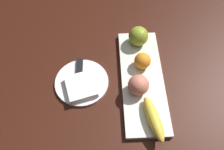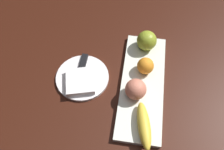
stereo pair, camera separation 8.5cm
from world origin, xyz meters
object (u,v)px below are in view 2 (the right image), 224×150
at_px(fruit_tray, 142,85).
at_px(knife, 82,67).
at_px(apple, 147,41).
at_px(banana, 144,125).
at_px(dinner_plate, 82,77).
at_px(folded_napkin, 81,81).
at_px(orange_near_apple, 145,66).
at_px(peach, 136,89).

distance_m(fruit_tray, knife, 0.24).
distance_m(apple, banana, 0.34).
relative_size(dinner_plate, folded_napkin, 1.86).
bearing_deg(folded_napkin, orange_near_apple, 109.66).
bearing_deg(banana, folded_napkin, 47.05).
height_order(orange_near_apple, dinner_plate, orange_near_apple).
relative_size(orange_near_apple, dinner_plate, 0.31).
height_order(apple, dinner_plate, apple).
bearing_deg(dinner_plate, apple, 127.24).
distance_m(orange_near_apple, knife, 0.24).
relative_size(fruit_tray, peach, 5.98).
height_order(banana, knife, banana).
bearing_deg(apple, folded_napkin, -48.93).
bearing_deg(dinner_plate, banana, 55.41).
distance_m(fruit_tray, peach, 0.07).
bearing_deg(orange_near_apple, dinner_plate, -76.06).
bearing_deg(knife, banana, 51.39).
relative_size(fruit_tray, orange_near_apple, 7.13).
xyz_separation_m(peach, knife, (-0.09, -0.21, -0.04)).
xyz_separation_m(orange_near_apple, dinner_plate, (0.06, -0.23, -0.05)).
xyz_separation_m(folded_napkin, knife, (-0.06, -0.01, -0.01)).
bearing_deg(knife, folded_napkin, 8.83).
distance_m(apple, orange_near_apple, 0.12).
bearing_deg(orange_near_apple, apple, -177.60).
xyz_separation_m(orange_near_apple, knife, (0.02, -0.24, -0.04)).
bearing_deg(knife, peach, 68.15).
xyz_separation_m(apple, folded_napkin, (0.20, -0.23, -0.04)).
bearing_deg(folded_napkin, peach, 83.16).
bearing_deg(apple, fruit_tray, 0.73).
relative_size(peach, folded_napkin, 0.69).
distance_m(banana, peach, 0.13).
bearing_deg(apple, dinner_plate, -52.76).
height_order(dinner_plate, knife, knife).
bearing_deg(folded_napkin, knife, -171.85).
bearing_deg(knife, apple, 120.14).
bearing_deg(peach, apple, 174.44).
relative_size(apple, dinner_plate, 0.39).
bearing_deg(fruit_tray, peach, -25.55).
distance_m(peach, folded_napkin, 0.21).
distance_m(fruit_tray, dinner_plate, 0.23).
distance_m(banana, dinner_plate, 0.30).
xyz_separation_m(fruit_tray, orange_near_apple, (-0.06, 0.00, 0.04)).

